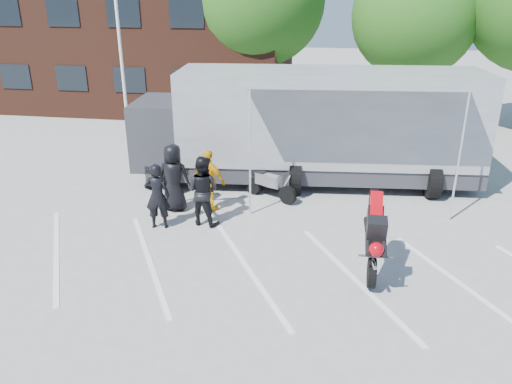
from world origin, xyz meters
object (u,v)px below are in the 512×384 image
(transporter_truck, at_px, (310,182))
(spectator_leather_c, at_px, (203,190))
(tree_mid, at_px, (415,16))
(stunt_bike_rider, at_px, (369,271))
(spectator_leather_a, at_px, (174,178))
(tree_left, at_px, (260,0))
(spectator_leather_b, at_px, (157,196))
(parked_motorcycle, at_px, (270,199))
(flagpole, at_px, (124,17))
(spectator_hivis, at_px, (209,181))

(transporter_truck, relative_size, spectator_leather_c, 5.98)
(tree_mid, xyz_separation_m, stunt_bike_rider, (-2.07, -13.63, -4.94))
(stunt_bike_rider, xyz_separation_m, spectator_leather_a, (-5.46, 2.62, 0.99))
(tree_left, relative_size, spectator_leather_b, 4.78)
(transporter_truck, bearing_deg, parked_motorcycle, -129.11)
(flagpole, bearing_deg, transporter_truck, -22.19)
(spectator_leather_a, relative_size, spectator_leather_c, 1.02)
(tree_mid, bearing_deg, parked_motorcycle, -116.78)
(transporter_truck, relative_size, spectator_hivis, 6.33)
(tree_mid, bearing_deg, spectator_leather_b, -121.84)
(stunt_bike_rider, bearing_deg, spectator_hivis, 148.17)
(tree_left, bearing_deg, parked_motorcycle, -79.05)
(flagpole, height_order, stunt_bike_rider, flagpole)
(spectator_leather_c, bearing_deg, tree_mid, -106.40)
(stunt_bike_rider, relative_size, spectator_leather_b, 1.20)
(flagpole, height_order, parked_motorcycle, flagpole)
(spectator_leather_c, distance_m, spectator_hivis, 0.88)
(tree_mid, xyz_separation_m, spectator_leather_b, (-7.59, -12.22, -4.04))
(transporter_truck, bearing_deg, spectator_leather_c, -131.14)
(tree_mid, xyz_separation_m, spectator_hivis, (-6.52, -10.90, -4.03))
(flagpole, height_order, tree_mid, flagpole)
(tree_mid, relative_size, transporter_truck, 0.66)
(stunt_bike_rider, xyz_separation_m, spectator_leather_c, (-4.39, 1.85, 0.97))
(spectator_leather_b, height_order, spectator_leather_c, spectator_leather_c)
(flagpole, bearing_deg, spectator_leather_b, -63.12)
(spectator_leather_a, bearing_deg, stunt_bike_rider, 155.53)
(tree_left, xyz_separation_m, stunt_bike_rider, (4.93, -14.63, -5.57))
(stunt_bike_rider, bearing_deg, tree_mid, 81.05)
(spectator_leather_b, bearing_deg, parked_motorcycle, -147.51)
(tree_left, distance_m, parked_motorcycle, 12.28)
(stunt_bike_rider, distance_m, spectator_leather_b, 5.76)
(parked_motorcycle, bearing_deg, stunt_bike_rider, -115.18)
(flagpole, relative_size, parked_motorcycle, 4.13)
(transporter_truck, height_order, stunt_bike_rider, transporter_truck)
(tree_mid, distance_m, transporter_truck, 10.17)
(transporter_truck, distance_m, parked_motorcycle, 2.05)
(flagpole, xyz_separation_m, transporter_truck, (7.46, -3.04, -5.05))
(spectator_leather_a, relative_size, spectator_hivis, 1.08)
(spectator_leather_a, bearing_deg, spectator_leather_b, 88.53)
(stunt_bike_rider, distance_m, spectator_hivis, 5.30)
(transporter_truck, distance_m, spectator_hivis, 4.06)
(tree_left, relative_size, parked_motorcycle, 4.46)
(flagpole, xyz_separation_m, parked_motorcycle, (6.32, -4.75, -5.05))
(tree_left, bearing_deg, stunt_bike_rider, -71.38)
(spectator_leather_c, bearing_deg, transporter_truck, -113.30)
(spectator_leather_a, distance_m, spectator_leather_b, 1.21)
(tree_left, xyz_separation_m, tree_mid, (7.00, -1.00, -0.62))
(tree_mid, xyz_separation_m, transporter_truck, (-3.78, -8.04, -4.94))
(tree_mid, height_order, spectator_leather_a, tree_mid)
(transporter_truck, distance_m, spectator_leather_b, 5.72)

